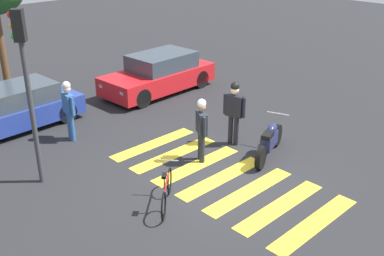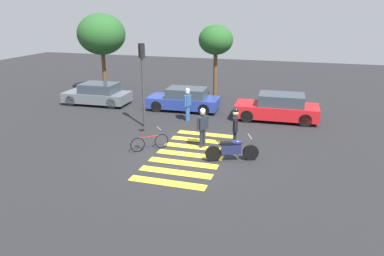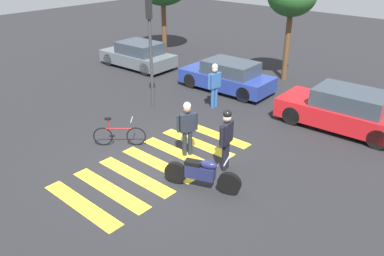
# 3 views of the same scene
# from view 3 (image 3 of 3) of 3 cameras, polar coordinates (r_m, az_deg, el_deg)

# --- Properties ---
(ground_plane) EXTENTS (60.00, 60.00, 0.00)m
(ground_plane) POSITION_cam_3_polar(r_m,az_deg,el_deg) (11.84, -4.97, -5.26)
(ground_plane) COLOR #232326
(police_motorcycle) EXTENTS (2.06, 0.99, 1.03)m
(police_motorcycle) POSITION_cam_3_polar(r_m,az_deg,el_deg) (10.49, 1.43, -6.65)
(police_motorcycle) COLOR black
(police_motorcycle) RESTS_ON ground_plane
(leaning_bicycle) EXTENTS (1.31, 1.18, 0.98)m
(leaning_bicycle) POSITION_cam_3_polar(r_m,az_deg,el_deg) (12.91, -10.58, -1.04)
(leaning_bicycle) COLOR black
(leaning_bicycle) RESTS_ON ground_plane
(officer_on_foot) EXTENTS (0.41, 0.59, 1.77)m
(officer_on_foot) POSITION_cam_3_polar(r_m,az_deg,el_deg) (11.83, -0.69, 0.42)
(officer_on_foot) COLOR #1E232D
(officer_on_foot) RESTS_ON ground_plane
(officer_by_motorcycle) EXTENTS (0.30, 0.69, 1.89)m
(officer_by_motorcycle) POSITION_cam_3_polar(r_m,az_deg,el_deg) (11.07, 5.05, -1.06)
(officer_by_motorcycle) COLOR black
(officer_by_motorcycle) RESTS_ON ground_plane
(pedestrian_bystander) EXTENTS (0.27, 0.67, 1.81)m
(pedestrian_bystander) POSITION_cam_3_polar(r_m,az_deg,el_deg) (15.47, 3.30, 6.64)
(pedestrian_bystander) COLOR #2D5999
(pedestrian_bystander) RESTS_ON ground_plane
(crosswalk_stripes) EXTENTS (2.83, 5.85, 0.01)m
(crosswalk_stripes) POSITION_cam_3_polar(r_m,az_deg,el_deg) (11.84, -4.97, -5.24)
(crosswalk_stripes) COLOR yellow
(crosswalk_stripes) RESTS_ON ground_plane
(car_grey_coupe) EXTENTS (4.15, 2.00, 1.35)m
(car_grey_coupe) POSITION_cam_3_polar(r_m,az_deg,el_deg) (21.15, -7.84, 10.49)
(car_grey_coupe) COLOR black
(car_grey_coupe) RESTS_ON ground_plane
(car_blue_hatchback) EXTENTS (4.26, 1.90, 1.35)m
(car_blue_hatchback) POSITION_cam_3_polar(r_m,az_deg,el_deg) (17.56, 5.18, 7.52)
(car_blue_hatchback) COLOR black
(car_blue_hatchback) RESTS_ON ground_plane
(car_red_convertible) EXTENTS (4.47, 2.01, 1.46)m
(car_red_convertible) POSITION_cam_3_polar(r_m,az_deg,el_deg) (14.74, 21.32, 2.43)
(car_red_convertible) COLOR black
(car_red_convertible) RESTS_ON ground_plane
(traffic_light_pole) EXTENTS (0.35, 0.34, 4.22)m
(traffic_light_pole) POSITION_cam_3_polar(r_m,az_deg,el_deg) (15.03, -6.14, 13.04)
(traffic_light_pole) COLOR #38383D
(traffic_light_pole) RESTS_ON ground_plane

